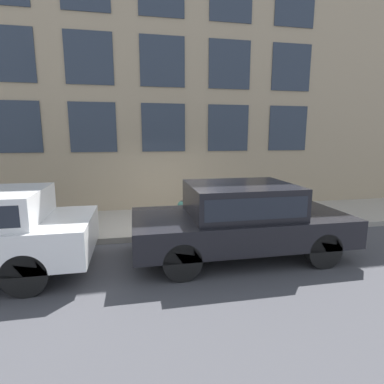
{
  "coord_description": "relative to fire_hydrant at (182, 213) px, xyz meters",
  "views": [
    {
      "loc": [
        -7.25,
        1.03,
        2.6
      ],
      "look_at": [
        0.72,
        -0.54,
        1.09
      ],
      "focal_mm": 28.0,
      "sensor_mm": 36.0,
      "label": 1
    }
  ],
  "objects": [
    {
      "name": "sidewalk",
      "position": [
        0.8,
        0.25,
        -0.44
      ],
      "size": [
        2.9,
        60.0,
        0.15
      ],
      "color": "#A8A093",
      "rests_on": "ground_plane"
    },
    {
      "name": "fire_hydrant",
      "position": [
        0.0,
        0.0,
        0.0
      ],
      "size": [
        0.33,
        0.44,
        0.72
      ],
      "color": "#2D7260",
      "rests_on": "sidewalk"
    },
    {
      "name": "person",
      "position": [
        0.15,
        -0.58,
        0.38
      ],
      "size": [
        0.3,
        0.2,
        1.25
      ],
      "rotation": [
        0.0,
        0.0,
        -0.01
      ],
      "color": "#998466",
      "rests_on": "sidewalk"
    },
    {
      "name": "building_facade",
      "position": [
        2.4,
        0.25,
        4.17
      ],
      "size": [
        0.33,
        40.0,
        9.37
      ],
      "color": "tan",
      "rests_on": "ground_plane"
    },
    {
      "name": "parked_car_charcoal_near",
      "position": [
        -1.9,
        -0.97,
        0.38
      ],
      "size": [
        2.09,
        4.62,
        1.6
      ],
      "color": "black",
      "rests_on": "ground_plane"
    },
    {
      "name": "ground_plane",
      "position": [
        -0.65,
        0.25,
        -0.52
      ],
      "size": [
        80.0,
        80.0,
        0.0
      ],
      "primitive_type": "plane",
      "color": "#47474C"
    }
  ]
}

